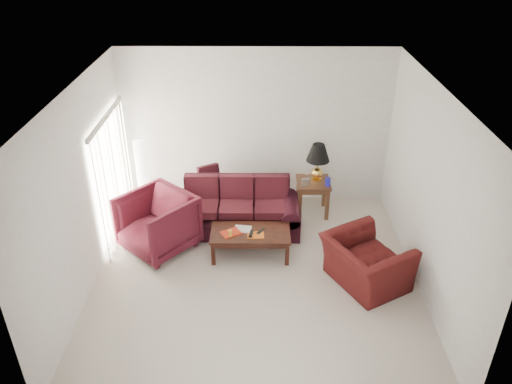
% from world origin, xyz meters
% --- Properties ---
extents(floor, '(5.00, 5.00, 0.00)m').
position_xyz_m(floor, '(0.00, 0.00, 0.00)').
color(floor, '#C0B4A4').
rests_on(floor, ground).
extents(blinds, '(0.10, 2.00, 2.16)m').
position_xyz_m(blinds, '(-2.42, 1.30, 1.08)').
color(blinds, silver).
rests_on(blinds, ground).
extents(sofa, '(2.28, 1.11, 0.91)m').
position_xyz_m(sofa, '(-0.35, 1.34, 0.45)').
color(sofa, black).
rests_on(sofa, ground).
extents(throw_pillow, '(0.45, 0.38, 0.42)m').
position_xyz_m(throw_pillow, '(-0.89, 2.08, 0.71)').
color(throw_pillow, black).
rests_on(throw_pillow, sofa).
extents(end_table, '(0.64, 0.64, 0.67)m').
position_xyz_m(end_table, '(1.06, 1.93, 0.34)').
color(end_table, '#57331E').
rests_on(end_table, ground).
extents(table_lamp, '(0.49, 0.49, 0.72)m').
position_xyz_m(table_lamp, '(1.12, 2.00, 1.03)').
color(table_lamp, gold).
rests_on(table_lamp, end_table).
extents(clock, '(0.14, 0.07, 0.14)m').
position_xyz_m(clock, '(0.89, 1.78, 0.74)').
color(clock, silver).
rests_on(clock, end_table).
extents(blue_canister, '(0.10, 0.10, 0.16)m').
position_xyz_m(blue_canister, '(1.30, 1.77, 0.75)').
color(blue_canister, '#1A18A1').
rests_on(blue_canister, end_table).
extents(picture_frame, '(0.18, 0.19, 0.05)m').
position_xyz_m(picture_frame, '(0.94, 2.14, 0.75)').
color(picture_frame, silver).
rests_on(picture_frame, end_table).
extents(floor_lamp, '(0.28, 0.28, 1.46)m').
position_xyz_m(floor_lamp, '(-2.13, 2.02, 0.73)').
color(floor_lamp, white).
rests_on(floor_lamp, ground).
extents(armchair_left, '(1.53, 1.53, 1.00)m').
position_xyz_m(armchair_left, '(-1.65, 0.77, 0.50)').
color(armchair_left, '#450F1A').
rests_on(armchair_left, ground).
extents(armchair_right, '(1.47, 1.52, 0.76)m').
position_xyz_m(armchair_right, '(1.68, -0.13, 0.38)').
color(armchair_right, '#3F0E0E').
rests_on(armchair_right, ground).
extents(coffee_table, '(1.39, 0.85, 0.46)m').
position_xyz_m(coffee_table, '(-0.09, 0.58, 0.23)').
color(coffee_table, black).
rests_on(coffee_table, ground).
extents(magazine_red, '(0.38, 0.35, 0.02)m').
position_xyz_m(magazine_red, '(-0.41, 0.53, 0.46)').
color(magazine_red, '#B02611').
rests_on(magazine_red, coffee_table).
extents(magazine_white, '(0.30, 0.24, 0.02)m').
position_xyz_m(magazine_white, '(-0.22, 0.65, 0.46)').
color(magazine_white, silver).
rests_on(magazine_white, coffee_table).
extents(magazine_orange, '(0.27, 0.21, 0.02)m').
position_xyz_m(magazine_orange, '(-0.00, 0.48, 0.46)').
color(magazine_orange, '#CB5E17').
rests_on(magazine_orange, coffee_table).
extents(remote_a, '(0.09, 0.20, 0.02)m').
position_xyz_m(remote_a, '(-0.08, 0.48, 0.48)').
color(remote_a, black).
rests_on(remote_a, coffee_table).
extents(remote_b, '(0.14, 0.17, 0.02)m').
position_xyz_m(remote_b, '(0.08, 0.56, 0.48)').
color(remote_b, black).
rests_on(remote_b, coffee_table).
extents(yellow_glass, '(0.09, 0.09, 0.12)m').
position_xyz_m(yellow_glass, '(-0.41, 0.44, 0.52)').
color(yellow_glass, gold).
rests_on(yellow_glass, coffee_table).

